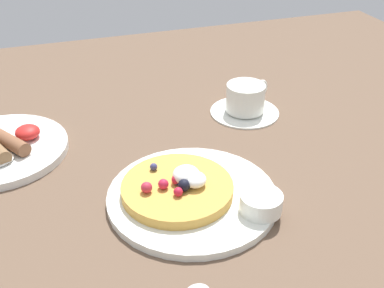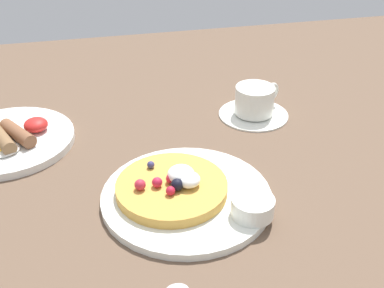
{
  "view_description": "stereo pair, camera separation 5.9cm",
  "coord_description": "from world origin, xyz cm",
  "px_view_note": "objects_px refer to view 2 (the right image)",
  "views": [
    {
      "loc": [
        -15.25,
        -57.13,
        43.6
      ],
      "look_at": [
        4.87,
        3.28,
        4.0
      ],
      "focal_mm": 44.22,
      "sensor_mm": 36.0,
      "label": 1
    },
    {
      "loc": [
        -9.58,
        -58.73,
        43.6
      ],
      "look_at": [
        4.87,
        3.28,
        4.0
      ],
      "focal_mm": 44.22,
      "sensor_mm": 36.0,
      "label": 2
    }
  ],
  "objects_px": {
    "pancake_plate": "(186,196)",
    "syrup_ramekin": "(253,206)",
    "coffee_saucer": "(253,114)",
    "coffee_cup": "(255,99)",
    "breakfast_plate": "(8,141)"
  },
  "relations": [
    {
      "from": "pancake_plate",
      "to": "syrup_ramekin",
      "type": "xyz_separation_m",
      "value": [
        0.08,
        -0.07,
        0.02
      ]
    },
    {
      "from": "coffee_saucer",
      "to": "coffee_cup",
      "type": "distance_m",
      "value": 0.03
    },
    {
      "from": "pancake_plate",
      "to": "breakfast_plate",
      "type": "height_order",
      "value": "breakfast_plate"
    },
    {
      "from": "pancake_plate",
      "to": "coffee_saucer",
      "type": "bearing_deg",
      "value": 50.89
    },
    {
      "from": "pancake_plate",
      "to": "syrup_ramekin",
      "type": "bearing_deg",
      "value": -40.24
    },
    {
      "from": "breakfast_plate",
      "to": "coffee_saucer",
      "type": "distance_m",
      "value": 0.45
    },
    {
      "from": "coffee_cup",
      "to": "syrup_ramekin",
      "type": "bearing_deg",
      "value": -110.09
    },
    {
      "from": "syrup_ramekin",
      "to": "coffee_saucer",
      "type": "relative_size",
      "value": 0.44
    },
    {
      "from": "syrup_ramekin",
      "to": "breakfast_plate",
      "type": "xyz_separation_m",
      "value": [
        -0.35,
        0.29,
        -0.02
      ]
    },
    {
      "from": "breakfast_plate",
      "to": "coffee_saucer",
      "type": "xyz_separation_m",
      "value": [
        0.45,
        0.0,
        -0.0
      ]
    },
    {
      "from": "pancake_plate",
      "to": "breakfast_plate",
      "type": "xyz_separation_m",
      "value": [
        -0.27,
        0.22,
        0.0
      ]
    },
    {
      "from": "coffee_cup",
      "to": "coffee_saucer",
      "type": "bearing_deg",
      "value": -153.38
    },
    {
      "from": "coffee_saucer",
      "to": "coffee_cup",
      "type": "height_order",
      "value": "coffee_cup"
    },
    {
      "from": "pancake_plate",
      "to": "coffee_cup",
      "type": "bearing_deg",
      "value": 50.75
    },
    {
      "from": "breakfast_plate",
      "to": "coffee_saucer",
      "type": "bearing_deg",
      "value": 0.28
    }
  ]
}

